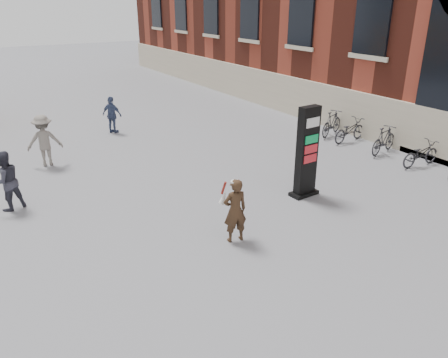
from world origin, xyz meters
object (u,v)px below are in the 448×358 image
bike_5 (384,140)px  bike_7 (332,123)px  pedestrian_a (6,181)px  pedestrian_c (112,115)px  woman (235,210)px  bike_4 (421,154)px  bike_6 (349,130)px  pedestrian_b (44,141)px  info_pylon (307,152)px

bike_5 → bike_7: bike_7 is taller
pedestrian_a → pedestrian_c: bearing=-149.5°
pedestrian_a → bike_5: pedestrian_a is taller
pedestrian_a → bike_7: size_ratio=0.95×
woman → bike_4: size_ratio=0.95×
pedestrian_c → bike_4: bearing=-177.8°
bike_5 → bike_6: size_ratio=0.97×
woman → pedestrian_b: size_ratio=0.89×
pedestrian_c → pedestrian_a: bearing=102.9°
pedestrian_a → woman: bearing=113.6°
bike_7 → info_pylon: bearing=107.1°
bike_7 → pedestrian_b: bearing=55.3°
info_pylon → bike_6: (4.89, 2.95, -0.84)m
pedestrian_b → bike_6: (10.68, -3.46, -0.41)m
pedestrian_b → woman: bearing=119.5°
info_pylon → bike_7: bearing=35.7°
woman → bike_7: bearing=-138.6°
pedestrian_b → bike_7: (10.68, -2.48, -0.35)m
bike_5 → bike_7: size_ratio=0.98×
pedestrian_a → bike_4: bearing=143.8°
pedestrian_a → bike_6: (12.20, -0.47, -0.36)m
bike_7 → pedestrian_c: bearing=34.5°
woman → pedestrian_b: pedestrian_b is taller
woman → bike_7: woman is taller
info_pylon → pedestrian_c: (-2.63, 8.98, -0.53)m
info_pylon → bike_4: info_pylon is taller
pedestrian_a → bike_4: (12.20, -3.66, -0.39)m
info_pylon → bike_4: 4.97m
bike_4 → bike_6: bearing=3.3°
info_pylon → pedestrian_b: 8.64m
bike_5 → pedestrian_a: bearing=66.7°
woman → bike_6: size_ratio=0.90×
pedestrian_c → bike_6: 9.65m
bike_7 → pedestrian_a: bearing=70.7°
pedestrian_b → bike_7: size_ratio=1.01×
bike_5 → bike_6: (0.00, 1.65, -0.05)m
bike_7 → bike_4: bearing=158.4°
pedestrian_b → bike_7: bearing=176.6°
woman → bike_5: woman is taller
pedestrian_a → bike_5: (12.20, -2.12, -0.31)m
woman → pedestrian_c: woman is taller
info_pylon → bike_6: 5.78m
info_pylon → bike_5: 5.12m
pedestrian_a → bike_4: 12.75m
bike_6 → bike_7: size_ratio=1.01×
pedestrian_c → bike_5: bearing=-172.6°
woman → bike_5: 8.33m
pedestrian_b → info_pylon: bearing=141.7°
bike_4 → pedestrian_a: bearing=76.6°
bike_7 → bike_5: bearing=158.4°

